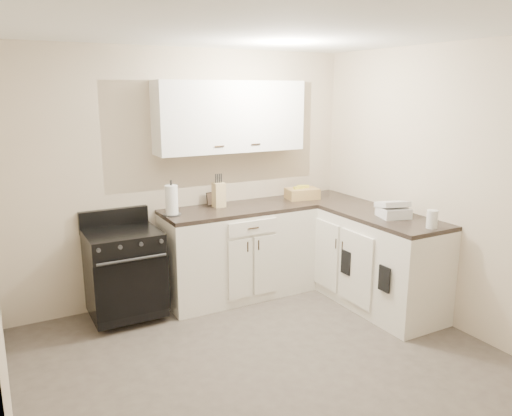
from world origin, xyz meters
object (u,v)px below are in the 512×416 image
stove (125,273)px  knife_block (219,195)px  countertop_grill (393,212)px  wicker_basket (302,194)px  paper_towel (172,200)px

stove → knife_block: bearing=7.5°
stove → countertop_grill: (2.28, -1.03, 0.53)m
knife_block → wicker_basket: 0.97m
knife_block → countertop_grill: 1.71m
stove → wicker_basket: 2.06m
stove → wicker_basket: bearing=1.7°
stove → paper_towel: 0.79m
paper_towel → wicker_basket: paper_towel is taller
knife_block → wicker_basket: (0.96, -0.07, -0.07)m
knife_block → countertop_grill: bearing=-45.0°
paper_towel → wicker_basket: bearing=0.9°
wicker_basket → countertop_grill: bearing=-75.2°
knife_block → paper_towel: bearing=-171.7°
paper_towel → countertop_grill: paper_towel is taller
stove → countertop_grill: countertop_grill is taller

